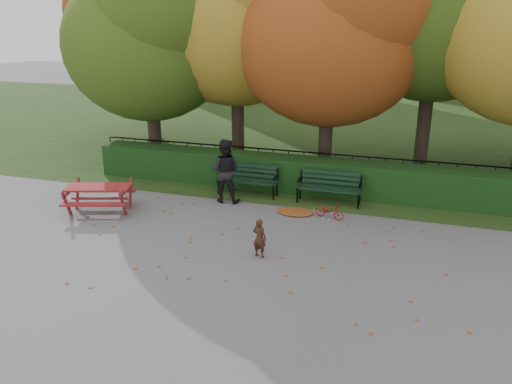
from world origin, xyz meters
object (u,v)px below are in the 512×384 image
(bicycle, at_px, (329,211))
(bench_left, at_px, (248,177))
(tree_a, at_px, (153,33))
(adult, at_px, (225,171))
(tree_c, at_px, (341,23))
(picnic_table, at_px, (99,192))
(tree_b, at_px, (244,4))
(bench_right, at_px, (329,185))
(child, at_px, (260,238))

(bicycle, bearing_deg, bench_left, 81.78)
(tree_a, xyz_separation_m, bicycle, (6.51, -3.06, -4.31))
(tree_a, bearing_deg, adult, -37.73)
(adult, bearing_deg, tree_a, -43.17)
(tree_c, height_order, picnic_table, tree_c)
(tree_c, relative_size, bicycle, 9.95)
(tree_c, bearing_deg, tree_b, 166.55)
(tree_b, xyz_separation_m, bicycle, (3.76, -4.23, -5.19))
(bench_right, xyz_separation_m, child, (-0.85, -3.87, -0.08))
(tree_a, relative_size, bicycle, 9.31)
(tree_b, xyz_separation_m, adult, (0.72, -3.85, -4.50))
(tree_b, height_order, bench_left, tree_b)
(tree_a, bearing_deg, tree_c, 3.65)
(adult, bearing_deg, bench_right, -169.62)
(tree_c, relative_size, child, 9.06)
(picnic_table, distance_m, adult, 3.43)
(tree_b, relative_size, tree_c, 1.10)
(tree_b, relative_size, picnic_table, 4.35)
(tree_a, distance_m, bench_left, 5.89)
(bench_right, bearing_deg, adult, -164.19)
(bench_left, bearing_deg, child, -68.16)
(tree_c, height_order, adult, tree_c)
(adult, bearing_deg, tree_c, -135.37)
(tree_b, height_order, bicycle, tree_b)
(tree_a, xyz_separation_m, tree_c, (6.02, 0.38, 0.30))
(tree_a, height_order, tree_c, tree_c)
(bench_right, height_order, adult, adult)
(picnic_table, relative_size, child, 2.29)
(bench_left, xyz_separation_m, adult, (-0.43, -0.80, 0.38))
(tree_a, relative_size, bench_left, 4.16)
(bench_right, bearing_deg, tree_a, 163.39)
(tree_b, xyz_separation_m, bench_right, (3.54, -3.04, -4.88))
(tree_c, bearing_deg, bench_left, -133.36)
(bench_left, xyz_separation_m, picnic_table, (-3.34, -2.59, 0.04))
(tree_a, bearing_deg, tree_b, 23.05)
(tree_a, xyz_separation_m, bench_right, (6.29, -1.88, -4.00))
(tree_c, xyz_separation_m, bench_left, (-2.13, -2.26, -4.30))
(bench_left, relative_size, adult, 0.99)
(bench_left, relative_size, child, 2.04)
(tree_a, distance_m, tree_c, 6.04)
(tree_c, relative_size, bench_right, 4.44)
(child, height_order, adult, adult)
(bench_right, relative_size, bicycle, 2.24)
(tree_c, xyz_separation_m, adult, (-2.56, -3.06, -3.92))
(bench_left, bearing_deg, adult, -118.12)
(tree_a, relative_size, picnic_table, 3.71)
(picnic_table, distance_m, child, 5.06)
(bench_right, height_order, child, child)
(bench_right, bearing_deg, tree_c, 96.70)
(bench_right, height_order, picnic_table, bench_right)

